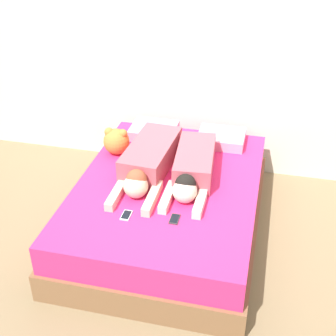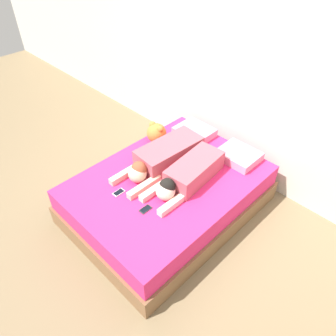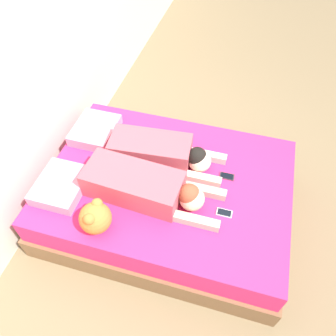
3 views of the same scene
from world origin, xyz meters
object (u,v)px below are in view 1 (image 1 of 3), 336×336
cell_phone_left (126,215)px  bed (168,207)px  pillow_head_right (221,138)px  pillow_head_left (154,131)px  cell_phone_right (175,219)px  plush_toy (116,141)px  person_left (148,161)px  person_right (193,169)px

cell_phone_left → bed: bearing=68.4°
pillow_head_right → pillow_head_left: bearing=180.0°
cell_phone_right → plush_toy: bearing=130.9°
pillow_head_right → person_left: person_left is taller
pillow_head_left → pillow_head_right: same height
pillow_head_left → pillow_head_right: 0.69m
person_right → plush_toy: plush_toy is taller
pillow_head_left → cell_phone_right: pillow_head_left is taller
cell_phone_left → pillow_head_left: bearing=95.8°
person_left → cell_phone_left: (0.00, -0.65, -0.11)m
pillow_head_left → cell_phone_left: pillow_head_left is taller
cell_phone_left → plush_toy: size_ratio=0.49×
person_left → pillow_head_left: bearing=100.9°
person_left → cell_phone_left: person_left is taller
bed → person_left: person_left is taller
cell_phone_right → bed: bearing=109.0°
person_left → plush_toy: plush_toy is taller
cell_phone_left → cell_phone_right: size_ratio=1.00×
cell_phone_left → cell_phone_right: same height
person_left → person_right: 0.40m
pillow_head_left → plush_toy: (-0.25, -0.43, 0.08)m
cell_phone_left → person_left: bearing=90.2°
pillow_head_left → bed: bearing=-67.4°
pillow_head_left → plush_toy: 0.50m
person_left → plush_toy: 0.47m
person_right → plush_toy: (-0.78, 0.29, 0.02)m
person_left → cell_phone_left: 0.66m
pillow_head_left → person_left: bearing=-79.1°
bed → cell_phone_right: cell_phone_right is taller
person_right → cell_phone_left: 0.75m
bed → cell_phone_left: cell_phone_left is taller
pillow_head_left → person_right: bearing=-53.4°
pillow_head_right → plush_toy: size_ratio=1.76×
bed → pillow_head_left: bearing=112.6°
pillow_head_right → person_left: bearing=-128.4°
person_right → cell_phone_left: bearing=-122.5°
pillow_head_right → plush_toy: bearing=-155.2°
bed → plush_toy: plush_toy is taller
bed → person_right: (0.19, 0.10, 0.36)m
person_left → person_right: size_ratio=1.12×
bed → person_right: bearing=28.1°
pillow_head_left → person_right: size_ratio=0.44×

